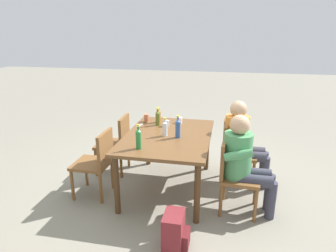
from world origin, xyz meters
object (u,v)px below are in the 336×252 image
object	(u,v)px
cup_steel	(166,123)
cup_terracotta	(146,118)
bottle_olive	(158,118)
bottle_amber	(159,116)
chair_near_left	(233,172)
table_knife	(142,124)
person_in_white_shirt	(244,160)
backpack_by_near_side	(175,232)
cup_white	(180,120)
chair_far_right	(117,141)
chair_far_left	(97,160)
bottle_blue	(178,128)
bottle_green	(139,138)
chair_near_right	(233,150)
person_in_plaid_shirt	(242,139)
bottle_clear	(165,128)
dining_table	(168,141)

from	to	relation	value
cup_steel	cup_terracotta	size ratio (longest dim) A/B	0.75
bottle_olive	bottle_amber	xyz separation A→B (m)	(0.13, 0.02, -0.01)
chair_near_left	table_knife	bearing A→B (deg)	61.74
person_in_white_shirt	cup_steel	world-z (taller)	person_in_white_shirt
bottle_amber	backpack_by_near_side	xyz separation A→B (m)	(-1.65, -0.54, -0.68)
bottle_amber	cup_white	xyz separation A→B (m)	(0.04, -0.31, -0.06)
chair_far_right	cup_terracotta	distance (m)	0.56
chair_far_right	chair_far_left	distance (m)	0.69
person_in_white_shirt	cup_steel	distance (m)	1.27
chair_near_left	bottle_blue	size ratio (longest dim) A/B	3.01
cup_steel	bottle_green	bearing A→B (deg)	171.00
chair_near_right	cup_terracotta	distance (m)	1.32
person_in_plaid_shirt	bottle_green	distance (m)	1.49
chair_far_right	cup_steel	xyz separation A→B (m)	(0.01, -0.75, 0.32)
chair_far_right	cup_terracotta	size ratio (longest dim) A/B	7.86
chair_far_right	bottle_olive	world-z (taller)	bottle_olive
chair_far_right	person_in_plaid_shirt	world-z (taller)	person_in_plaid_shirt
person_in_plaid_shirt	bottle_clear	bearing A→B (deg)	111.57
chair_near_right	cup_steel	world-z (taller)	chair_near_right
chair_near_right	table_knife	world-z (taller)	chair_near_right
bottle_green	cup_terracotta	distance (m)	1.05
cup_white	backpack_by_near_side	bearing A→B (deg)	-172.05
chair_near_right	chair_far_right	size ratio (longest dim) A/B	1.00
chair_near_right	bottle_olive	bearing A→B (deg)	88.15
chair_near_right	backpack_by_near_side	size ratio (longest dim) A/B	2.28
chair_near_left	backpack_by_near_side	size ratio (longest dim) A/B	2.28
bottle_clear	person_in_white_shirt	bearing A→B (deg)	-106.98
bottle_olive	backpack_by_near_side	world-z (taller)	bottle_olive
chair_far_left	person_in_white_shirt	size ratio (longest dim) A/B	0.74
chair_near_left	bottle_blue	bearing A→B (deg)	69.28
bottle_clear	cup_terracotta	bearing A→B (deg)	35.62
bottle_clear	bottle_amber	world-z (taller)	bottle_clear
cup_steel	chair_far_right	bearing A→B (deg)	90.43
dining_table	person_in_plaid_shirt	world-z (taller)	person_in_plaid_shirt
cup_white	table_knife	distance (m)	0.55
bottle_clear	bottle_amber	size ratio (longest dim) A/B	1.05
bottle_olive	cup_terracotta	world-z (taller)	bottle_olive
cup_white	cup_terracotta	size ratio (longest dim) A/B	0.75
person_in_white_shirt	bottle_green	distance (m)	1.22
cup_white	cup_steel	size ratio (longest dim) A/B	1.00
cup_white	bottle_olive	bearing A→B (deg)	120.57
dining_table	chair_near_left	xyz separation A→B (m)	(-0.34, -0.84, -0.19)
chair_near_left	bottle_green	xyz separation A→B (m)	(-0.18, 1.08, 0.40)
chair_far_left	cup_terracotta	bearing A→B (deg)	-25.80
cup_white	backpack_by_near_side	distance (m)	1.81
bottle_olive	backpack_by_near_side	size ratio (longest dim) A/B	0.65
bottle_clear	bottle_olive	bearing A→B (deg)	24.73
person_in_plaid_shirt	bottle_green	size ratio (longest dim) A/B	4.10
dining_table	bottle_amber	distance (m)	0.59
bottle_green	person_in_plaid_shirt	bearing A→B (deg)	-53.82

